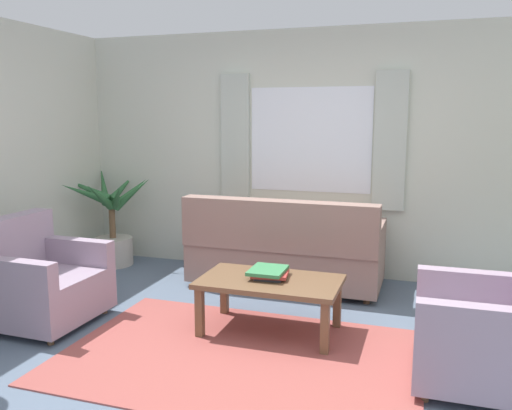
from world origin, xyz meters
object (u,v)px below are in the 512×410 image
Objects in this scene: armchair_right at (491,332)px; book_stack_on_table at (269,273)px; coffee_table at (270,286)px; potted_plant at (112,225)px; armchair_left at (39,281)px; couch at (284,251)px.

armchair_right reaches higher than book_stack_on_table.
potted_plant is (-2.29, 1.30, 0.08)m from coffee_table.
couch is at bearing -46.79° from armchair_left.
armchair_left is at bearing -166.93° from book_stack_on_table.
armchair_left reaches higher than coffee_table.
armchair_left is 1.92m from book_stack_on_table.
armchair_left is 1.74m from potted_plant.
couch reaches higher than book_stack_on_table.
book_stack_on_table is at bearing -28.98° from potted_plant.
book_stack_on_table is at bearing 115.54° from coffee_table.
book_stack_on_table is 2.59m from potted_plant.
coffee_table is at bearing -29.64° from potted_plant.
book_stack_on_table is 0.27× the size of potted_plant.
coffee_table is 3.39× the size of book_stack_on_table.
couch is 5.85× the size of book_stack_on_table.
couch is 1.16m from coffee_table.
armchair_left is 1.93m from coffee_table.
armchair_left is 0.74× the size of potted_plant.
armchair_left is (-1.69, -1.53, -0.01)m from couch.
armchair_left is at bearing 42.07° from couch.
couch reaches higher than armchair_right.
couch is 2.31m from armchair_right.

